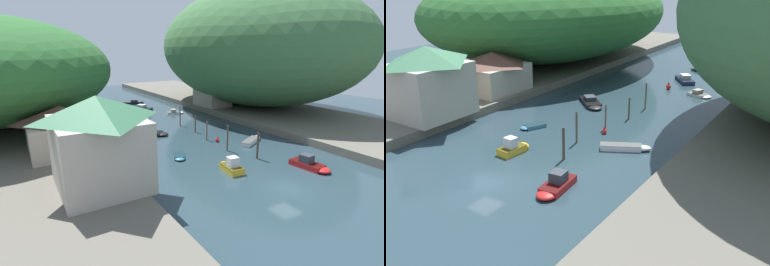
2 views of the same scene
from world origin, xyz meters
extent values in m
plane|color=#283D47|center=(0.00, 30.00, 0.00)|extent=(130.00, 130.00, 0.00)
cube|color=#666056|center=(-24.09, 30.00, 0.58)|extent=(22.00, 120.00, 1.16)
ellipsoid|color=#2D662D|center=(-25.19, 45.07, 10.01)|extent=(39.86, 55.80, 17.71)
cube|color=#B2A899|center=(-16.10, 7.70, 4.34)|extent=(7.49, 8.44, 6.37)
pyramid|color=#38704C|center=(-16.10, 7.70, 8.54)|extent=(8.09, 9.12, 2.03)
cube|color=#B2A899|center=(-17.62, 20.07, 3.08)|extent=(7.47, 8.80, 3.85)
pyramid|color=brown|center=(-17.62, 20.07, 5.92)|extent=(8.07, 9.51, 1.82)
cube|color=gray|center=(16.20, 36.33, 3.06)|extent=(5.53, 7.63, 3.81)
pyramid|color=brown|center=(16.20, 36.33, 5.92)|extent=(5.97, 8.24, 1.91)
cube|color=teal|center=(-4.85, 13.49, 0.20)|extent=(2.24, 2.82, 0.39)
ellipsoid|color=teal|center=(-5.37, 12.35, 0.20)|extent=(1.66, 1.66, 0.39)
cube|color=#132A33|center=(-4.85, 13.49, 0.41)|extent=(2.29, 2.88, 0.03)
cube|color=red|center=(6.29, 2.65, 0.29)|extent=(2.20, 3.95, 0.58)
ellipsoid|color=red|center=(6.49, 0.77, 0.29)|extent=(1.91, 2.06, 0.58)
cube|color=#450A0A|center=(6.29, 2.65, 0.59)|extent=(2.24, 4.03, 0.03)
cube|color=#333842|center=(6.28, 2.77, 1.06)|extent=(1.40, 1.45, 0.96)
cube|color=gold|center=(-2.06, 6.17, 0.34)|extent=(1.94, 3.01, 0.68)
ellipsoid|color=gold|center=(-1.90, 7.59, 0.34)|extent=(1.70, 1.59, 0.68)
cube|color=#4C3E0E|center=(-2.06, 6.17, 0.69)|extent=(1.98, 3.07, 0.03)
cube|color=silver|center=(-2.07, 6.08, 1.23)|extent=(1.25, 1.12, 1.11)
cube|color=white|center=(7.12, 37.69, 0.18)|extent=(3.30, 2.74, 0.36)
ellipsoid|color=white|center=(8.45, 37.22, 0.18)|extent=(1.94, 2.18, 0.36)
cube|color=#525252|center=(7.12, 37.69, 0.37)|extent=(3.37, 2.80, 0.03)
cube|color=#9E937F|center=(7.03, 37.72, 0.65)|extent=(1.38, 1.59, 0.59)
cube|color=black|center=(3.77, 52.92, 0.24)|extent=(5.02, 2.65, 0.48)
ellipsoid|color=black|center=(1.43, 53.72, 0.24)|extent=(2.67, 1.80, 0.48)
cube|color=black|center=(3.77, 52.92, 0.49)|extent=(5.13, 2.70, 0.03)
cube|color=#333842|center=(3.91, 52.87, 0.79)|extent=(1.88, 1.29, 0.63)
cube|color=white|center=(6.95, 13.10, 0.30)|extent=(4.34, 3.04, 0.59)
ellipsoid|color=white|center=(8.84, 14.07, 0.30)|extent=(2.42, 2.01, 0.59)
cube|color=#525252|center=(6.95, 13.10, 0.61)|extent=(4.43, 3.10, 0.03)
cube|color=navy|center=(2.51, 44.66, 0.30)|extent=(4.53, 5.14, 0.59)
ellipsoid|color=navy|center=(1.05, 46.63, 0.30)|extent=(2.99, 3.11, 0.59)
cube|color=black|center=(2.51, 44.66, 0.61)|extent=(4.62, 5.24, 0.03)
cube|color=silver|center=(2.61, 44.53, 0.96)|extent=(2.15, 2.22, 0.73)
cube|color=black|center=(-4.36, 25.40, 0.26)|extent=(5.01, 4.96, 0.52)
ellipsoid|color=black|center=(-2.59, 23.67, 0.26)|extent=(3.16, 3.15, 0.52)
cube|color=black|center=(-4.36, 25.40, 0.53)|extent=(5.11, 5.06, 0.03)
cube|color=#333842|center=(-4.47, 25.50, 0.80)|extent=(2.27, 2.26, 0.57)
cylinder|color=#4C3D2D|center=(3.30, 7.83, 1.63)|extent=(0.27, 0.27, 3.27)
sphere|color=#4C3D2D|center=(3.30, 7.83, 3.32)|extent=(0.24, 0.24, 0.24)
cylinder|color=brown|center=(1.95, 12.23, 1.72)|extent=(0.23, 0.23, 3.44)
sphere|color=brown|center=(1.95, 12.23, 3.49)|extent=(0.20, 0.20, 0.20)
cylinder|color=brown|center=(2.37, 17.87, 1.41)|extent=(0.22, 0.22, 2.83)
sphere|color=brown|center=(2.37, 17.87, 2.87)|extent=(0.20, 0.20, 0.20)
cylinder|color=brown|center=(3.17, 22.46, 1.36)|extent=(0.23, 0.23, 2.72)
sphere|color=brown|center=(3.17, 22.46, 2.76)|extent=(0.21, 0.21, 0.21)
cylinder|color=brown|center=(3.10, 27.55, 1.76)|extent=(0.21, 0.21, 3.53)
sphere|color=brown|center=(3.10, 27.55, 3.57)|extent=(0.19, 0.19, 0.19)
sphere|color=red|center=(3.17, 16.25, 0.30)|extent=(0.60, 0.60, 0.60)
cone|color=red|center=(3.17, 16.25, 0.74)|extent=(0.30, 0.30, 0.30)
sphere|color=red|center=(1.93, 38.84, 0.39)|extent=(0.79, 0.79, 0.79)
cone|color=red|center=(1.93, 38.84, 0.98)|extent=(0.39, 0.39, 0.39)
cylinder|color=#282D3D|center=(-15.07, 17.93, 1.58)|extent=(0.13, 0.13, 0.85)
cylinder|color=#282D3D|center=(-15.12, 18.10, 1.58)|extent=(0.13, 0.13, 0.85)
cube|color=gold|center=(-15.10, 18.02, 2.32)|extent=(0.31, 0.42, 0.62)
sphere|color=tan|center=(-15.10, 18.02, 2.74)|extent=(0.22, 0.22, 0.22)
cylinder|color=#282D3D|center=(-14.69, 10.38, 1.58)|extent=(0.13, 0.13, 0.85)
cylinder|color=#282D3D|center=(-14.64, 10.55, 1.58)|extent=(0.13, 0.13, 0.85)
cube|color=#B2231E|center=(-14.66, 10.47, 2.32)|extent=(0.31, 0.42, 0.62)
sphere|color=tan|center=(-14.66, 10.47, 2.74)|extent=(0.22, 0.22, 0.22)
camera|label=1|loc=(-22.17, -18.37, 13.38)|focal=28.00mm
camera|label=2|loc=(25.79, -24.08, 17.89)|focal=40.00mm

